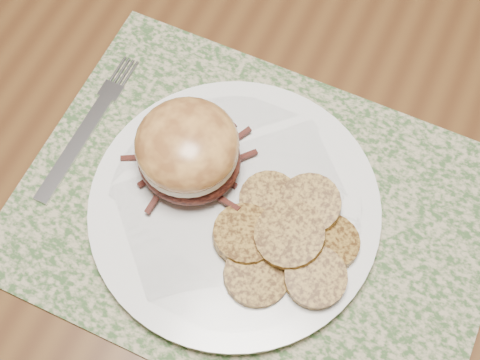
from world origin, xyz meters
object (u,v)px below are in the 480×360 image
object	(u,v)px
pork_sandwich	(188,150)
dinner_plate	(235,208)
dining_table	(368,264)
fork	(89,126)

from	to	relation	value
pork_sandwich	dinner_plate	bearing A→B (deg)	-10.91
dining_table	dinner_plate	bearing A→B (deg)	-165.83
dinner_plate	pork_sandwich	bearing A→B (deg)	162.26
dining_table	fork	size ratio (longest dim) A/B	8.19
dining_table	fork	distance (m)	0.32
dinner_plate	pork_sandwich	world-z (taller)	pork_sandwich
dining_table	pork_sandwich	world-z (taller)	pork_sandwich
dining_table	pork_sandwich	xyz separation A→B (m)	(-0.19, -0.02, 0.14)
dining_table	pork_sandwich	bearing A→B (deg)	-174.84
dinner_plate	fork	size ratio (longest dim) A/B	1.42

